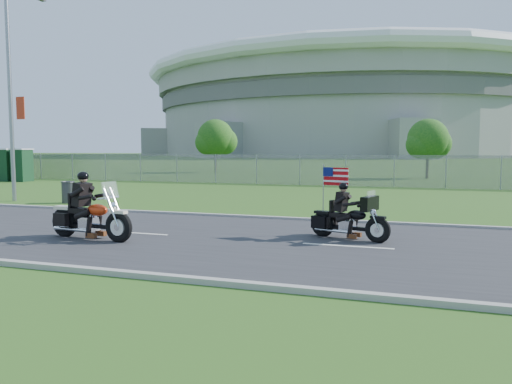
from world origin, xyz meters
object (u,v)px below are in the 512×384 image
(motorcycle_lead, at_px, (89,219))
(trash_can, at_px, (68,193))
(porta_toilet_a, at_px, (22,166))
(motorcycle_follow, at_px, (349,221))
(porta_toilet_b, at_px, (7,165))
(streetlight, at_px, (13,76))

(motorcycle_lead, xyz_separation_m, trash_can, (-6.56, 7.23, -0.11))
(porta_toilet_a, height_order, motorcycle_lead, porta_toilet_a)
(motorcycle_lead, distance_m, motorcycle_follow, 6.79)
(motorcycle_follow, bearing_deg, porta_toilet_b, 167.19)
(porta_toilet_b, distance_m, motorcycle_follow, 31.64)
(motorcycle_lead, relative_size, trash_can, 2.91)
(motorcycle_follow, relative_size, trash_can, 2.36)
(porta_toilet_a, xyz_separation_m, trash_can, (12.88, -10.89, -0.69))
(motorcycle_lead, bearing_deg, porta_toilet_a, 144.41)
(trash_can, bearing_deg, streetlight, 177.78)
(streetlight, xyz_separation_m, porta_toilet_b, (-11.42, 10.78, -4.49))
(porta_toilet_b, distance_m, motorcycle_lead, 27.63)
(motorcycle_lead, height_order, trash_can, motorcycle_lead)
(porta_toilet_a, bearing_deg, motorcycle_lead, -42.99)
(porta_toilet_b, height_order, trash_can, porta_toilet_b)
(porta_toilet_a, distance_m, motorcycle_follow, 30.44)
(streetlight, height_order, motorcycle_lead, streetlight)
(trash_can, bearing_deg, porta_toilet_a, 139.79)
(streetlight, bearing_deg, motorcycle_follow, -18.19)
(porta_toilet_a, height_order, motorcycle_follow, porta_toilet_a)
(porta_toilet_b, bearing_deg, streetlight, -43.35)
(motorcycle_follow, height_order, trash_can, motorcycle_follow)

